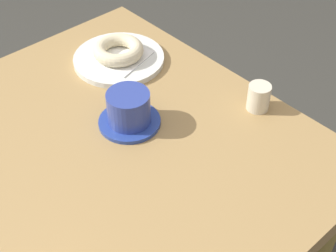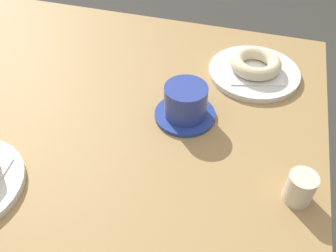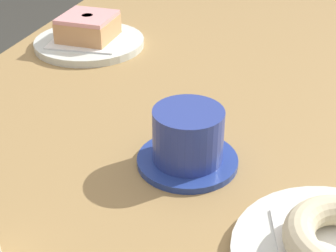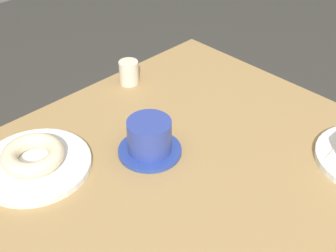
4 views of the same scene
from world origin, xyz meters
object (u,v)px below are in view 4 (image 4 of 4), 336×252
at_px(plate_sugar_ring, 35,165).
at_px(coffee_cup, 149,138).
at_px(donut_sugar_ring, 33,155).
at_px(sugar_jar, 129,72).

relative_size(plate_sugar_ring, coffee_cup, 1.68).
relative_size(donut_sugar_ring, sugar_jar, 2.04).
distance_m(coffee_cup, sugar_jar, 0.27).
bearing_deg(plate_sugar_ring, sugar_jar, 108.55).
height_order(plate_sugar_ring, donut_sugar_ring, donut_sugar_ring).
bearing_deg(sugar_jar, coffee_cup, -31.87).
bearing_deg(coffee_cup, plate_sugar_ring, -122.52).
bearing_deg(plate_sugar_ring, coffee_cup, 57.48).
relative_size(plate_sugar_ring, sugar_jar, 3.69).
height_order(donut_sugar_ring, sugar_jar, sugar_jar).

